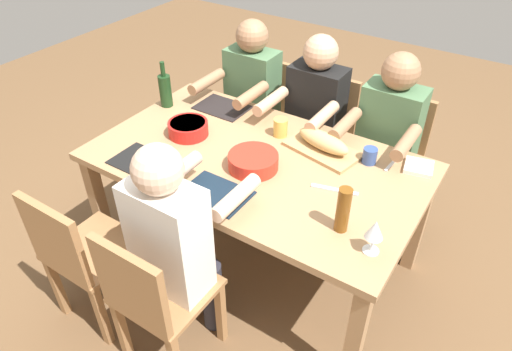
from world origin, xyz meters
The scene contains 26 objects.
ground_plane centered at (0.00, 0.00, 0.00)m, with size 8.00×8.00×0.00m, color brown.
dining_table centered at (0.00, 0.00, 0.66)m, with size 1.75×1.02×0.74m.
chair_near_center centered at (0.00, -0.83, 0.48)m, with size 0.40×0.40×0.85m.
diner_near_center centered at (0.00, -0.65, 0.70)m, with size 0.41×0.53×1.20m.
chair_far_right centered at (0.48, 0.83, 0.48)m, with size 0.40×0.40×0.85m.
diner_far_right centered at (0.48, 0.65, 0.70)m, with size 0.41×0.53×1.20m.
chair_far_center centered at (0.00, 0.83, 0.48)m, with size 0.40×0.40×0.85m.
diner_far_center centered at (0.00, 0.65, 0.70)m, with size 0.41×0.53×1.20m.
chair_near_left centered at (-0.48, -0.83, 0.48)m, with size 0.40×0.40×0.85m.
chair_far_left centered at (-0.48, 0.83, 0.48)m, with size 0.40×0.40×0.85m.
diner_far_left centered at (-0.48, 0.65, 0.70)m, with size 0.41×0.53×1.20m.
serving_bowl_greens centered at (0.03, -0.07, 0.79)m, with size 0.26×0.26×0.08m.
serving_bowl_pasta centered at (-0.45, -0.01, 0.79)m, with size 0.23×0.23×0.08m.
cutting_board centered at (0.26, 0.26, 0.75)m, with size 0.40×0.22×0.02m, color tan.
bread_loaf centered at (0.26, 0.26, 0.81)m, with size 0.32×0.11×0.09m, color tan.
wine_bottle centered at (-0.79, 0.19, 0.85)m, with size 0.08×0.08×0.29m.
beer_bottle centered at (0.60, -0.25, 0.85)m, with size 0.06×0.06×0.22m, color brown.
wine_glass centered at (0.76, -0.30, 0.86)m, with size 0.08×0.08×0.17m.
placemat_near_center centered at (0.00, -0.35, 0.74)m, with size 0.32×0.23×0.01m, color #142333.
cup_far_right centered at (0.51, 0.30, 0.78)m, with size 0.07×0.07×0.09m, color #334C8C.
fork_far_right centered at (0.62, 0.35, 0.74)m, with size 0.02×0.17×0.01m, color silver.
cup_far_center centered at (-0.01, 0.27, 0.79)m, with size 0.08×0.08×0.10m, color gold.
placemat_near_left centered at (-0.48, -0.35, 0.74)m, with size 0.32×0.23×0.01m, color black.
placemat_far_left centered at (-0.48, 0.35, 0.74)m, with size 0.32×0.23×0.01m, color black.
carving_knife centered at (0.46, -0.01, 0.74)m, with size 0.23×0.02×0.01m, color silver.
napkin_stack centered at (0.75, 0.38, 0.75)m, with size 0.14×0.14×0.02m, color white.
Camera 1 is at (1.10, -1.68, 2.15)m, focal length 32.48 mm.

